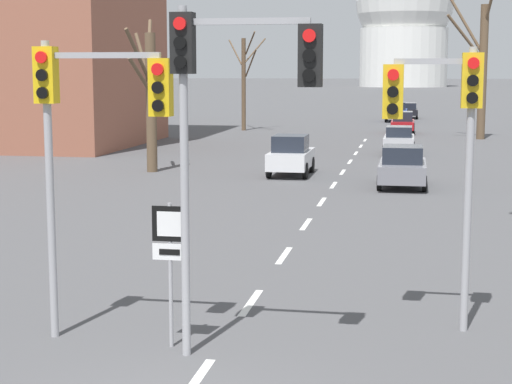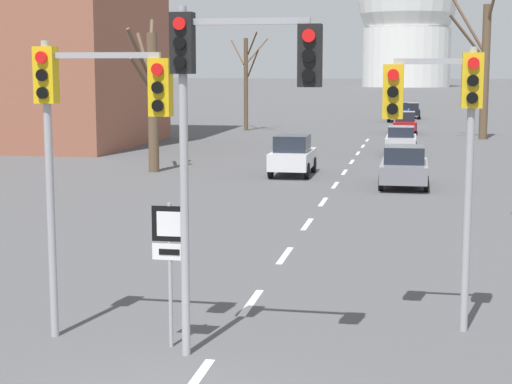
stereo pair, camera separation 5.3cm
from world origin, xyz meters
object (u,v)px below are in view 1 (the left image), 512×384
(traffic_signal_near_left, at_px, (86,115))
(traffic_signal_near_right, at_px, (444,118))
(sedan_near_left, at_px, (396,112))
(sedan_far_left, at_px, (291,155))
(sedan_far_right, at_px, (403,122))
(route_sign_post, at_px, (170,250))
(sedan_mid_centre, at_px, (409,110))
(sedan_near_right, at_px, (403,166))
(sedan_distant_centre, at_px, (399,140))
(traffic_signal_centre_tall, at_px, (225,93))

(traffic_signal_near_left, bearing_deg, traffic_signal_near_right, 15.53)
(sedan_near_left, height_order, sedan_far_left, sedan_far_left)
(traffic_signal_near_right, distance_m, sedan_far_right, 48.23)
(route_sign_post, xyz_separation_m, sedan_mid_centre, (3.48, 69.45, -0.92))
(route_sign_post, relative_size, sedan_far_left, 0.65)
(sedan_near_right, bearing_deg, sedan_far_right, 90.80)
(traffic_signal_near_left, bearing_deg, sedan_distant_centre, 82.11)
(sedan_mid_centre, distance_m, sedan_distant_centre, 35.36)
(sedan_near_left, bearing_deg, sedan_distant_centre, -88.50)
(sedan_near_right, height_order, sedan_distant_centre, sedan_near_right)
(traffic_signal_near_right, height_order, sedan_near_right, traffic_signal_near_right)
(sedan_far_left, bearing_deg, traffic_signal_near_right, -75.11)
(traffic_signal_near_right, xyz_separation_m, sedan_near_right, (-0.91, 19.11, -3.02))
(sedan_far_right, bearing_deg, traffic_signal_centre_tall, -92.43)
(traffic_signal_near_left, xyz_separation_m, route_sign_post, (1.50, -0.18, -2.25))
(sedan_near_left, relative_size, sedan_near_right, 0.98)
(traffic_signal_near_right, distance_m, route_sign_post, 5.32)
(sedan_near_left, bearing_deg, traffic_signal_centre_tall, -91.22)
(traffic_signal_near_left, distance_m, sedan_near_right, 21.62)
(sedan_distant_centre, bearing_deg, sedan_far_left, -114.10)
(sedan_mid_centre, xyz_separation_m, sedan_distant_centre, (-0.28, -35.36, 0.02))
(route_sign_post, relative_size, sedan_mid_centre, 0.59)
(traffic_signal_near_right, bearing_deg, traffic_signal_near_left, -164.47)
(traffic_signal_near_left, distance_m, sedan_far_left, 23.90)
(traffic_signal_near_right, relative_size, route_sign_post, 2.04)
(traffic_signal_near_left, relative_size, sedan_mid_centre, 1.23)
(traffic_signal_near_right, xyz_separation_m, traffic_signal_near_left, (-5.99, -1.67, 0.09))
(traffic_signal_near_right, bearing_deg, sedan_distant_centre, 92.30)
(traffic_signal_near_right, distance_m, sedan_near_left, 62.37)
(traffic_signal_near_right, bearing_deg, sedan_near_right, 92.74)
(sedan_distant_centre, bearing_deg, sedan_mid_centre, 89.55)
(traffic_signal_near_left, distance_m, sedan_mid_centre, 69.52)
(sedan_far_left, bearing_deg, sedan_far_right, 80.12)
(route_sign_post, height_order, sedan_far_right, route_sign_post)
(sedan_near_right, xyz_separation_m, sedan_mid_centre, (-0.10, 48.49, -0.05))
(sedan_near_right, distance_m, sedan_mid_centre, 48.49)
(sedan_far_left, distance_m, sedan_distant_centre, 11.18)
(sedan_near_right, bearing_deg, sedan_near_left, 91.55)
(route_sign_post, xyz_separation_m, sedan_far_right, (3.18, 49.96, -0.88))
(traffic_signal_near_right, xyz_separation_m, route_sign_post, (-4.50, -1.85, -2.15))
(sedan_far_right, bearing_deg, sedan_far_left, -99.88)
(sedan_mid_centre, height_order, sedan_far_right, sedan_far_right)
(sedan_near_right, relative_size, sedan_far_left, 1.07)
(route_sign_post, bearing_deg, sedan_near_right, 80.30)
(sedan_near_right, bearing_deg, traffic_signal_near_right, -87.26)
(sedan_near_right, bearing_deg, traffic_signal_centre_tall, -96.79)
(sedan_mid_centre, distance_m, sedan_far_right, 19.49)
(traffic_signal_centre_tall, distance_m, traffic_signal_near_right, 4.12)
(traffic_signal_near_left, height_order, route_sign_post, traffic_signal_near_left)
(traffic_signal_near_right, height_order, sedan_mid_centre, traffic_signal_near_right)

